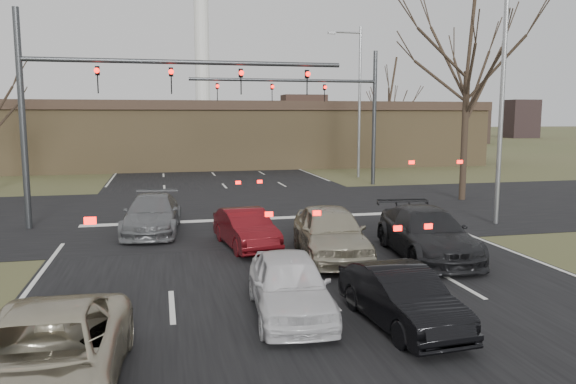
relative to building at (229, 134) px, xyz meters
name	(u,v)px	position (x,y,z in m)	size (l,w,h in m)	color
ground	(372,348)	(-2.00, -38.00, -2.67)	(360.00, 360.00, 0.00)	#474E29
road_main	(191,150)	(-2.00, 22.00, -2.66)	(14.00, 300.00, 0.02)	black
road_cross	(247,211)	(-2.00, -23.00, -2.65)	(200.00, 14.00, 0.02)	black
building	(229,134)	(0.00, 0.00, 0.00)	(42.40, 10.40, 5.30)	olive
mast_arm_near	(115,92)	(-7.23, -25.00, 2.41)	(12.12, 0.24, 8.00)	#383A3D
mast_arm_far	(330,101)	(4.18, -15.00, 2.35)	(11.12, 0.24, 8.00)	#383A3D
streetlight_right_near	(499,78)	(6.82, -28.00, 2.92)	(2.34, 0.25, 10.00)	gray
streetlight_right_far	(357,94)	(7.32, -11.00, 2.92)	(2.34, 0.25, 10.00)	gray
tree_right_near	(470,16)	(9.00, -22.00, 6.23)	(6.90, 6.90, 11.50)	black
tree_right_far	(389,82)	(13.00, -3.00, 4.29)	(5.40, 5.40, 9.00)	black
car_silver_suv	(44,359)	(-7.39, -38.75, -2.00)	(2.20, 4.78, 1.33)	#B6AD93
car_white_sedan	(290,285)	(-3.08, -36.01, -2.00)	(1.56, 3.89, 1.33)	silver
car_black_hatch	(401,297)	(-1.05, -37.12, -2.07)	(1.26, 3.60, 1.19)	black
car_charcoal_sedan	(427,233)	(2.00, -32.13, -1.94)	(2.02, 4.97, 1.44)	black
car_grey_ahead	(152,214)	(-6.00, -26.70, -1.99)	(1.89, 4.64, 1.35)	slate
car_red_ahead	(246,229)	(-3.06, -29.74, -2.05)	(1.29, 3.71, 1.22)	#540C10
car_silver_ahead	(331,232)	(-0.83, -31.62, -1.89)	(1.84, 4.58, 1.56)	#A29B83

